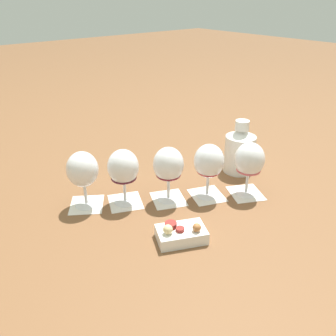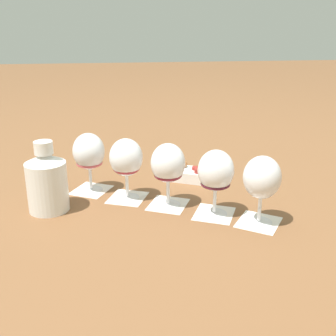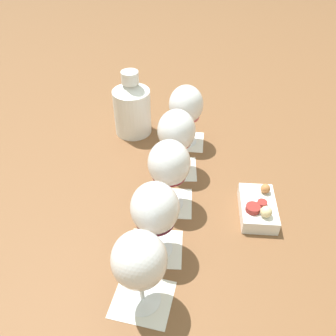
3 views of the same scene
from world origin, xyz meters
name	(u,v)px [view 3 (image 3 of 3)]	position (x,y,z in m)	size (l,w,h in m)	color
ground_plane	(169,203)	(0.00, 0.00, 0.00)	(8.00, 8.00, 0.00)	brown
tasting_card_0	(185,141)	(-0.22, 0.14, 0.00)	(0.14, 0.14, 0.00)	silver
tasting_card_1	(176,169)	(-0.11, 0.06, 0.00)	(0.13, 0.14, 0.00)	silver
tasting_card_2	(169,201)	(0.00, 0.00, 0.00)	(0.14, 0.14, 0.00)	silver
tasting_card_3	(156,248)	(0.12, -0.07, 0.00)	(0.14, 0.14, 0.00)	silver
tasting_card_4	(143,299)	(0.22, -0.14, 0.00)	(0.15, 0.15, 0.00)	silver
wine_glass_0	(186,107)	(-0.22, 0.14, 0.12)	(0.10, 0.10, 0.18)	white
wine_glass_1	(176,133)	(-0.11, 0.06, 0.12)	(0.10, 0.10, 0.18)	white
wine_glass_2	(169,165)	(0.00, 0.00, 0.12)	(0.10, 0.10, 0.18)	white
wine_glass_3	(155,210)	(0.12, -0.07, 0.12)	(0.10, 0.10, 0.18)	white
wine_glass_4	(139,263)	(0.22, -0.14, 0.12)	(0.10, 0.10, 0.18)	white
ceramic_vase	(132,107)	(-0.33, 0.01, 0.08)	(0.11, 0.11, 0.20)	white
snack_dish	(258,208)	(0.11, 0.18, 0.02)	(0.15, 0.13, 0.06)	white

